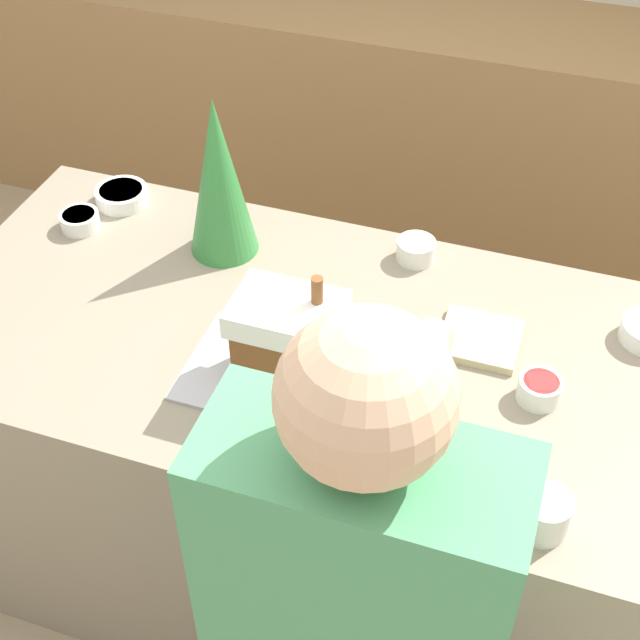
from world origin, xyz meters
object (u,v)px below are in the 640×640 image
(baking_tray, at_px, (289,378))
(cookbook, at_px, (480,339))
(gingerbread_house, at_px, (288,340))
(decorative_tree, at_px, (219,178))
(candy_bowl_behind_tray, at_px, (122,195))
(candy_bowl_far_left, at_px, (416,249))
(mug, at_px, (544,514))
(candy_bowl_beside_tree, at_px, (540,389))
(candy_bowl_far_right, at_px, (80,220))

(baking_tray, bearing_deg, cookbook, 34.13)
(gingerbread_house, xyz_separation_m, decorative_tree, (-0.31, 0.38, 0.09))
(candy_bowl_behind_tray, distance_m, candy_bowl_far_left, 0.80)
(decorative_tree, distance_m, cookbook, 0.71)
(decorative_tree, bearing_deg, gingerbread_house, -50.54)
(gingerbread_house, xyz_separation_m, candy_bowl_far_left, (0.15, 0.49, -0.09))
(candy_bowl_behind_tray, relative_size, cookbook, 0.81)
(mug, bearing_deg, gingerbread_house, 160.16)
(candy_bowl_beside_tree, distance_m, candy_bowl_far_right, 1.22)
(baking_tray, xyz_separation_m, cookbook, (0.36, 0.24, 0.01))
(baking_tray, relative_size, candy_bowl_behind_tray, 3.23)
(gingerbread_house, bearing_deg, baking_tray, -155.04)
(candy_bowl_far_right, xyz_separation_m, mug, (1.26, -0.54, 0.02))
(gingerbread_house, relative_size, candy_bowl_far_right, 2.65)
(candy_bowl_beside_tree, bearing_deg, mug, -80.59)
(gingerbread_house, xyz_separation_m, cookbook, (0.36, 0.24, -0.11))
(decorative_tree, xyz_separation_m, candy_bowl_far_left, (0.46, 0.11, -0.18))
(gingerbread_house, xyz_separation_m, candy_bowl_far_right, (-0.70, 0.34, -0.09))
(baking_tray, xyz_separation_m, gingerbread_house, (0.00, 0.00, 0.11))
(candy_bowl_behind_tray, distance_m, candy_bowl_far_right, 0.14)
(baking_tray, height_order, candy_bowl_far_left, candy_bowl_far_left)
(candy_bowl_beside_tree, height_order, mug, mug)
(decorative_tree, distance_m, candy_bowl_beside_tree, 0.88)
(candy_bowl_behind_tray, bearing_deg, candy_bowl_far_right, -109.23)
(gingerbread_house, distance_m, decorative_tree, 0.50)
(mug, bearing_deg, decorative_tree, 146.34)
(mug, bearing_deg, candy_bowl_beside_tree, 99.41)
(baking_tray, xyz_separation_m, mug, (0.56, -0.20, 0.04))
(baking_tray, relative_size, gingerbread_house, 1.69)
(candy_bowl_far_left, distance_m, candy_bowl_beside_tree, 0.52)
(baking_tray, height_order, decorative_tree, decorative_tree)
(baking_tray, bearing_deg, decorative_tree, 129.43)
(candy_bowl_far_right, relative_size, cookbook, 0.58)
(candy_bowl_far_left, xyz_separation_m, candy_bowl_beside_tree, (0.36, -0.37, -0.00))
(candy_bowl_far_left, distance_m, candy_bowl_far_right, 0.86)
(candy_bowl_far_right, relative_size, mug, 1.07)
(candy_bowl_beside_tree, bearing_deg, candy_bowl_far_right, 169.64)
(gingerbread_house, distance_m, candy_bowl_behind_tray, 0.81)
(candy_bowl_behind_tray, bearing_deg, decorative_tree, -15.49)
(decorative_tree, xyz_separation_m, cookbook, (0.67, -0.13, -0.20))
(candy_bowl_far_left, distance_m, cookbook, 0.32)
(baking_tray, height_order, candy_bowl_far_right, candy_bowl_far_right)
(baking_tray, height_order, cookbook, cookbook)
(decorative_tree, relative_size, mug, 4.37)
(candy_bowl_behind_tray, bearing_deg, candy_bowl_beside_tree, -17.12)
(decorative_tree, height_order, cookbook, decorative_tree)
(candy_bowl_far_left, xyz_separation_m, candy_bowl_far_right, (-0.85, -0.15, -0.01))
(gingerbread_house, bearing_deg, candy_bowl_far_right, 154.25)
(candy_bowl_far_right, height_order, mug, mug)
(candy_bowl_behind_tray, relative_size, mug, 1.48)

